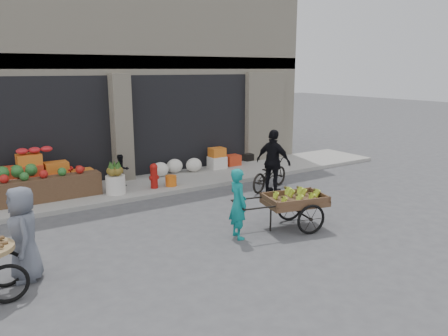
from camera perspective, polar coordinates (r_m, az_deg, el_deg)
ground at (r=9.37m, az=-1.96°, el=-8.50°), size 80.00×80.00×0.00m
sidewalk at (r=12.87m, az=-11.50°, el=-2.51°), size 18.00×2.20×0.12m
building at (r=16.15m, az=-17.38°, el=12.14°), size 14.00×6.45×7.00m
fruit_display at (r=12.34m, az=-22.87°, el=-1.01°), size 3.10×1.12×1.24m
pineapple_bin at (r=12.09m, az=-13.97°, el=-2.11°), size 0.52×0.52×0.50m
fire_hydrant at (r=12.40m, az=-9.14°, el=-0.88°), size 0.22×0.22×0.71m
orange_bucket at (r=12.61m, az=-6.94°, el=-1.67°), size 0.32×0.32×0.30m
right_bay_goods at (r=14.42m, az=-2.79°, el=0.82°), size 3.35×0.60×0.70m
seated_person at (r=12.71m, az=-13.23°, el=-0.34°), size 0.51×0.43×0.93m
banana_cart at (r=9.56m, az=8.98°, el=-3.99°), size 2.33×1.34×0.92m
vendor_woman at (r=8.91m, az=1.85°, el=-4.66°), size 0.43×0.58×1.47m
vendor_grey at (r=7.88m, az=-24.70°, el=-7.81°), size 0.55×0.81×1.59m
bicycle at (r=12.62m, az=5.96°, el=-0.78°), size 1.82×1.13×0.90m
cyclist at (r=12.10m, az=6.47°, el=0.79°), size 0.76×1.14×1.80m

